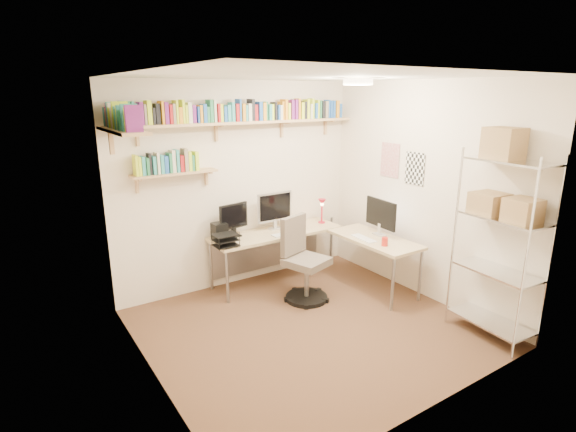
% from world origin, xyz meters
% --- Properties ---
extents(ground, '(3.20, 3.20, 0.00)m').
position_xyz_m(ground, '(0.00, 0.00, 0.00)').
color(ground, '#4D2C21').
rests_on(ground, ground).
extents(room_shell, '(3.24, 3.04, 2.52)m').
position_xyz_m(room_shell, '(0.00, 0.00, 1.55)').
color(room_shell, beige).
rests_on(room_shell, ground).
extents(wall_shelves, '(3.12, 1.09, 0.80)m').
position_xyz_m(wall_shelves, '(-0.43, 1.30, 2.03)').
color(wall_shelves, tan).
rests_on(wall_shelves, ground).
extents(corner_desk, '(2.04, 1.72, 1.15)m').
position_xyz_m(corner_desk, '(0.47, 0.99, 0.66)').
color(corner_desk, tan).
rests_on(corner_desk, ground).
extents(office_chair, '(0.55, 0.56, 0.99)m').
position_xyz_m(office_chair, '(0.33, 0.61, 0.42)').
color(office_chair, black).
rests_on(office_chair, ground).
extents(wire_rack, '(0.46, 0.83, 2.05)m').
position_xyz_m(wire_rack, '(1.42, -1.07, 1.37)').
color(wire_rack, silver).
rests_on(wire_rack, ground).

